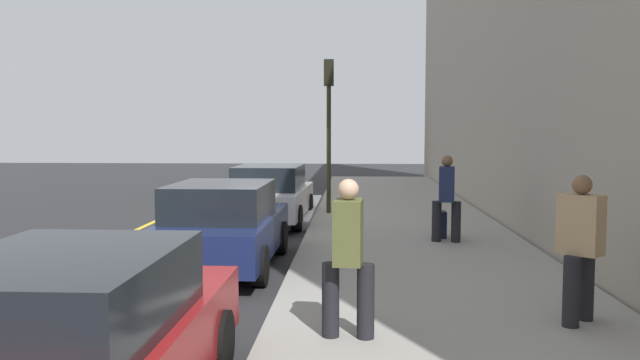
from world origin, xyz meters
The scene contains 12 objects.
ground_plane centered at (0.00, 0.00, 0.00)m, with size 56.00×56.00×0.00m, color #28282B.
sidewalk centered at (0.00, -3.30, 0.07)m, with size 28.00×4.60×0.15m, color gray.
lane_stripe_centre centered at (0.00, 3.20, 0.00)m, with size 28.00×0.14×0.01m, color gold.
snow_bank_curb centered at (1.48, -0.70, 0.11)m, with size 6.17×0.56×0.22m, color white.
parked_car_red centered at (-11.96, 0.13, 0.76)m, with size 4.28×1.91×1.51m.
parked_car_navy centered at (-5.81, 0.22, 0.76)m, with size 4.20×1.93×1.51m.
parked_car_white centered at (-0.47, 0.09, 0.76)m, with size 4.28×2.00×1.51m.
pedestrian_tan_coat centered at (-9.19, -4.71, 1.09)m, with size 0.54×0.55×1.76m.
pedestrian_navy_coat centered at (-3.78, -3.94, 1.09)m, with size 0.52×0.58×1.76m.
pedestrian_olive_coat centered at (-9.85, -2.00, 1.08)m, with size 0.50×0.58×1.75m.
traffic_light_pole centered at (0.56, -1.37, 2.97)m, with size 0.35×0.26×4.15m.
rolling_suitcase centered at (-3.30, -3.89, 0.44)m, with size 0.34×0.22×0.93m.
Camera 1 is at (-16.69, -2.06, 2.44)m, focal length 35.65 mm.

